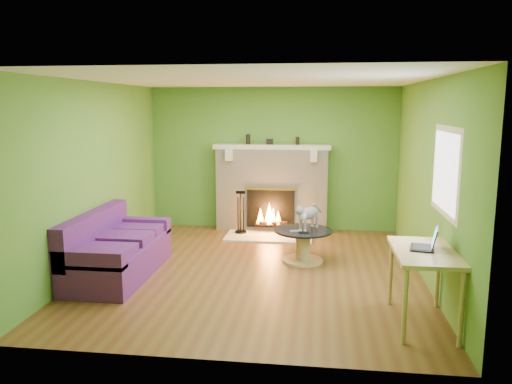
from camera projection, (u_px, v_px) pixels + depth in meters
floor at (255, 271)px, 6.94m from camera, size 5.00×5.00×0.00m
ceiling at (255, 80)px, 6.49m from camera, size 5.00×5.00×0.00m
wall_back at (273, 159)px, 9.16m from camera, size 5.00×0.00×5.00m
wall_front at (218, 220)px, 4.27m from camera, size 5.00×0.00×5.00m
wall_left at (97, 175)px, 7.00m from camera, size 0.00×5.00×5.00m
wall_right at (428, 182)px, 6.43m from camera, size 0.00×5.00×5.00m
window_frame at (446, 171)px, 5.51m from camera, size 0.00×1.20×1.20m
window_pane at (445, 171)px, 5.51m from camera, size 0.00×1.06×1.06m
fireplace at (272, 189)px, 9.07m from camera, size 2.10×0.46×1.58m
hearth at (269, 236)px, 8.70m from camera, size 1.50×0.75×0.03m
mantel at (272, 147)px, 8.92m from camera, size 2.10×0.28×0.08m
sofa at (115, 251)px, 6.72m from camera, size 0.88×1.92×0.86m
coffee_table at (303, 243)px, 7.31m from camera, size 0.85×0.85×0.48m
desk at (425, 259)px, 5.14m from camera, size 0.63×1.08×0.80m
cat at (309, 216)px, 7.28m from camera, size 0.52×0.65×0.39m
remote_silver at (296, 231)px, 7.17m from camera, size 0.18×0.09×0.02m
remote_black at (304, 232)px, 7.10m from camera, size 0.16×0.04×0.02m
laptop at (423, 238)px, 5.15m from camera, size 0.33×0.36×0.23m
fire_tools at (241, 212)px, 8.84m from camera, size 0.20×0.20×0.76m
mantel_vase_left at (248, 139)px, 8.98m from camera, size 0.08×0.08×0.18m
mantel_vase_right at (297, 141)px, 8.87m from camera, size 0.07×0.07×0.14m
mantel_box at (270, 142)px, 8.94m from camera, size 0.12×0.08×0.10m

